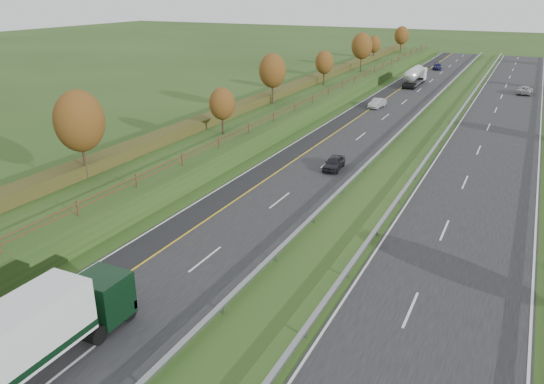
{
  "coord_description": "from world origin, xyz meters",
  "views": [
    {
      "loc": [
        19.46,
        -3.97,
        17.35
      ],
      "look_at": [
        2.22,
        31.49,
        2.2
      ],
      "focal_mm": 35.0,
      "sensor_mm": 36.0,
      "label": 1
    }
  ],
  "objects_px": {
    "car_dark_near": "(334,163)",
    "car_small_far": "(437,66)",
    "car_silver_mid": "(377,103)",
    "road_tanker": "(415,75)",
    "car_oncoming": "(525,90)"
  },
  "relations": [
    {
      "from": "car_oncoming",
      "to": "car_silver_mid",
      "type": "bearing_deg",
      "value": 51.47
    },
    {
      "from": "road_tanker",
      "to": "car_small_far",
      "type": "height_order",
      "value": "road_tanker"
    },
    {
      "from": "car_silver_mid",
      "to": "car_oncoming",
      "type": "distance_m",
      "value": 30.32
    },
    {
      "from": "car_silver_mid",
      "to": "car_oncoming",
      "type": "xyz_separation_m",
      "value": [
        20.26,
        22.55,
        -0.0
      ]
    },
    {
      "from": "car_dark_near",
      "to": "car_silver_mid",
      "type": "height_order",
      "value": "car_silver_mid"
    },
    {
      "from": "road_tanker",
      "to": "car_silver_mid",
      "type": "distance_m",
      "value": 23.56
    },
    {
      "from": "car_small_far",
      "to": "car_oncoming",
      "type": "relative_size",
      "value": 0.91
    },
    {
      "from": "car_dark_near",
      "to": "car_small_far",
      "type": "distance_m",
      "value": 78.82
    },
    {
      "from": "car_dark_near",
      "to": "car_oncoming",
      "type": "height_order",
      "value": "car_oncoming"
    },
    {
      "from": "road_tanker",
      "to": "car_silver_mid",
      "type": "relative_size",
      "value": 2.64
    },
    {
      "from": "road_tanker",
      "to": "car_oncoming",
      "type": "xyz_separation_m",
      "value": [
        19.45,
        -0.96,
        -1.13
      ]
    },
    {
      "from": "road_tanker",
      "to": "car_oncoming",
      "type": "height_order",
      "value": "road_tanker"
    },
    {
      "from": "car_dark_near",
      "to": "car_silver_mid",
      "type": "distance_m",
      "value": 31.91
    },
    {
      "from": "car_oncoming",
      "to": "car_small_far",
      "type": "bearing_deg",
      "value": -48.61
    },
    {
      "from": "car_silver_mid",
      "to": "car_oncoming",
      "type": "bearing_deg",
      "value": 55.47
    }
  ]
}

